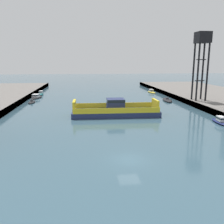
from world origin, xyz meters
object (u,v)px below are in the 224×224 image
object	(u,v)px
moored_boat_near_left	(41,93)
moored_boat_mid_right	(36,96)
chain_ferry	(115,110)
moored_boat_far_left	(220,121)
crane_tower	(202,47)
moored_boat_mid_left	(151,91)
moored_boat_near_right	(32,102)
moored_boat_far_right	(167,100)

from	to	relation	value
moored_boat_near_left	moored_boat_mid_right	distance (m)	7.60
chain_ferry	moored_boat_far_left	bearing A→B (deg)	-25.75
crane_tower	moored_boat_mid_left	bearing A→B (deg)	100.42
chain_ferry	moored_boat_mid_left	world-z (taller)	chain_ferry
moored_boat_mid_left	moored_boat_mid_right	world-z (taller)	moored_boat_mid_right
chain_ferry	moored_boat_near_left	distance (m)	41.04
moored_boat_mid_right	moored_boat_far_left	size ratio (longest dim) A/B	1.40
moored_boat_near_right	moored_boat_mid_left	distance (m)	43.32
moored_boat_near_left	chain_ferry	bearing A→B (deg)	-58.37
moored_boat_far_right	crane_tower	xyz separation A→B (m)	(5.60, -7.86, 14.47)
moored_boat_near_right	moored_boat_mid_right	bearing A→B (deg)	92.79
chain_ferry	moored_boat_far_right	xyz separation A→B (m)	(17.52, 17.40, -0.81)
moored_boat_mid_left	crane_tower	bearing A→B (deg)	-79.58
moored_boat_far_right	moored_boat_mid_left	bearing A→B (deg)	88.10
moored_boat_near_right	moored_boat_far_right	xyz separation A→B (m)	(38.73, -1.05, 0.05)
moored_boat_mid_right	crane_tower	size ratio (longest dim) A/B	0.44
chain_ferry	moored_boat_far_right	distance (m)	24.71
moored_boat_mid_left	crane_tower	world-z (taller)	crane_tower
moored_boat_near_right	moored_boat_far_right	distance (m)	38.74
moored_boat_mid_left	moored_boat_far_left	distance (m)	45.44
moored_boat_mid_left	moored_boat_mid_right	bearing A→B (deg)	-166.99
moored_boat_far_left	moored_boat_far_right	bearing A→B (deg)	92.07
moored_boat_near_right	moored_boat_mid_left	world-z (taller)	moored_boat_mid_left
moored_boat_mid_left	moored_boat_far_right	distance (m)	19.15
moored_boat_near_right	moored_boat_far_left	xyz separation A→B (m)	(39.68, -27.36, 0.28)
moored_boat_far_left	crane_tower	world-z (taller)	crane_tower
moored_boat_near_right	moored_boat_far_left	distance (m)	48.20
crane_tower	moored_boat_far_left	bearing A→B (deg)	-104.15
chain_ferry	moored_boat_far_left	xyz separation A→B (m)	(18.48, -8.91, -0.59)
moored_boat_near_left	moored_boat_mid_right	bearing A→B (deg)	-90.88
moored_boat_near_left	moored_boat_far_left	bearing A→B (deg)	-47.63
chain_ferry	crane_tower	bearing A→B (deg)	22.40
moored_boat_near_left	moored_boat_near_right	size ratio (longest dim) A/B	1.07
chain_ferry	moored_boat_near_right	world-z (taller)	chain_ferry
moored_boat_mid_left	moored_boat_mid_right	size ratio (longest dim) A/B	0.85
moored_boat_near_right	moored_boat_far_left	world-z (taller)	moored_boat_far_left
moored_boat_near_left	moored_boat_mid_left	distance (m)	39.71
moored_boat_near_left	crane_tower	bearing A→B (deg)	-29.65
moored_boat_mid_right	moored_boat_near_left	bearing A→B (deg)	89.12
moored_boat_near_right	moored_boat_far_left	size ratio (longest dim) A/B	0.94
moored_boat_near_left	crane_tower	xyz separation A→B (m)	(44.64, -25.41, 14.24)
moored_boat_near_right	moored_boat_mid_left	size ratio (longest dim) A/B	0.79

